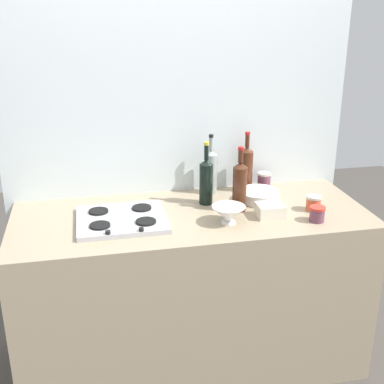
{
  "coord_description": "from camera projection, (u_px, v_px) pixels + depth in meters",
  "views": [
    {
      "loc": [
        -0.49,
        -2.31,
        1.93
      ],
      "look_at": [
        0.0,
        0.0,
        1.02
      ],
      "focal_mm": 47.66,
      "sensor_mm": 36.0,
      "label": 1
    }
  ],
  "objects": [
    {
      "name": "wine_bottle_leftmost",
      "position": [
        206.0,
        181.0,
        2.67
      ],
      "size": [
        0.07,
        0.07,
        0.34
      ],
      "color": "black",
      "rests_on": "counter_block"
    },
    {
      "name": "wine_bottle_mid_left",
      "position": [
        246.0,
        168.0,
        2.84
      ],
      "size": [
        0.07,
        0.07,
        0.34
      ],
      "color": "#472314",
      "rests_on": "counter_block"
    },
    {
      "name": "backsplash_panel",
      "position": [
        178.0,
        143.0,
        2.83
      ],
      "size": [
        1.9,
        0.06,
        2.34
      ],
      "primitive_type": "cube",
      "color": "silver",
      "rests_on": "ground"
    },
    {
      "name": "mixing_bowl",
      "position": [
        229.0,
        214.0,
        2.46
      ],
      "size": [
        0.16,
        0.16,
        0.09
      ],
      "color": "white",
      "rests_on": "counter_block"
    },
    {
      "name": "condiment_jar_spare",
      "position": [
        264.0,
        181.0,
        2.9
      ],
      "size": [
        0.08,
        0.08,
        0.1
      ],
      "color": "#66384C",
      "rests_on": "counter_block"
    },
    {
      "name": "butter_dish",
      "position": [
        270.0,
        210.0,
        2.54
      ],
      "size": [
        0.14,
        0.11,
        0.07
      ],
      "primitive_type": "cube",
      "rotation": [
        0.0,
        0.0,
        -0.03
      ],
      "color": "silver",
      "rests_on": "counter_block"
    },
    {
      "name": "condiment_jar_front",
      "position": [
        313.0,
        203.0,
        2.61
      ],
      "size": [
        0.08,
        0.08,
        0.08
      ],
      "color": "#C64C2D",
      "rests_on": "counter_block"
    },
    {
      "name": "ground_plane",
      "position": [
        192.0,
        359.0,
        2.9
      ],
      "size": [
        6.0,
        6.0,
        0.0
      ],
      "primitive_type": "plane",
      "color": "#47423D",
      "rests_on": "ground"
    },
    {
      "name": "stovetop_hob",
      "position": [
        122.0,
        219.0,
        2.48
      ],
      "size": [
        0.43,
        0.38,
        0.04
      ],
      "color": "#B2B2B7",
      "rests_on": "counter_block"
    },
    {
      "name": "plate_stack",
      "position": [
        259.0,
        196.0,
        2.74
      ],
      "size": [
        0.22,
        0.22,
        0.06
      ],
      "color": "white",
      "rests_on": "counter_block"
    },
    {
      "name": "counter_block",
      "position": [
        192.0,
        291.0,
        2.74
      ],
      "size": [
        1.8,
        0.7,
        0.9
      ],
      "primitive_type": "cube",
      "color": "tan",
      "rests_on": "ground"
    },
    {
      "name": "condiment_jar_rear",
      "position": [
        317.0,
        214.0,
        2.48
      ],
      "size": [
        0.08,
        0.08,
        0.08
      ],
      "color": "#66384C",
      "rests_on": "counter_block"
    },
    {
      "name": "wine_bottle_mid_right",
      "position": [
        240.0,
        185.0,
        2.58
      ],
      "size": [
        0.07,
        0.07,
        0.34
      ],
      "color": "#472314",
      "rests_on": "counter_block"
    },
    {
      "name": "wine_bottle_rightmost",
      "position": [
        211.0,
        171.0,
        2.81
      ],
      "size": [
        0.07,
        0.07,
        0.34
      ],
      "color": "gray",
      "rests_on": "counter_block"
    }
  ]
}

